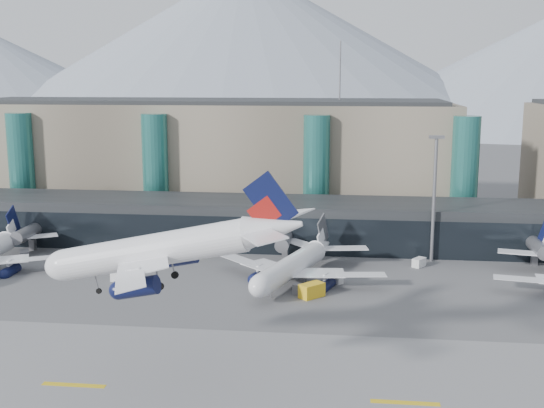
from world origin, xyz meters
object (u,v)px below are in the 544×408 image
Objects in this scene: veh_a at (120,277)px; veh_c at (303,290)px; veh_b at (196,253)px; veh_d at (419,262)px; jet_parked_mid at (299,256)px; hero_jet at (177,240)px; veh_h at (312,290)px; veh_f at (24,255)px; lightmast_mid at (434,191)px; veh_g at (337,280)px.

veh_a is 34.27m from veh_c.
veh_a is 1.16× the size of veh_b.
veh_a is at bearing 134.08° from veh_b.
veh_d is (45.57, -2.14, 0.10)m from veh_b.
veh_a is at bearing 117.91° from jet_parked_mid.
veh_c is at bearing -152.43° from jet_parked_mid.
veh_a is 1.02× the size of veh_d.
jet_parked_mid is at bearing 121.06° from veh_c.
veh_h is (13.94, 35.56, -17.16)m from hero_jet.
hero_jet is 49.20m from jet_parked_mid.
veh_c is (23.92, -22.45, 0.14)m from veh_b.
hero_jet is 62.65m from veh_b.
veh_f is at bearing 164.40° from veh_a.
veh_h is (-22.98, -25.97, -13.22)m from lightmast_mid.
jet_parked_mid reaches higher than veh_f.
veh_h is at bearing 75.25° from hero_jet.
veh_g is at bearing -137.14° from lightmast_mid.
veh_f is at bearing 117.25° from veh_h.
veh_f is (-57.14, 7.11, -3.39)m from jet_parked_mid.
jet_parked_mid reaches higher than veh_h.
hero_jet reaches higher than veh_c.
veh_d is (21.65, 20.31, -0.05)m from veh_c.
veh_c is at bearing -150.32° from veh_b.
hero_jet is at bearing -176.97° from veh_d.
veh_b is 0.81× the size of veh_c.
veh_a is 20.98m from veh_b.
veh_b is 35.19m from veh_f.
veh_h is (-4.13, -8.48, 0.59)m from veh_g.
lightmast_mid is 50.44m from veh_b.
hero_jet is 12.96× the size of veh_b.
jet_parked_mid reaches higher than veh_g.
veh_b is 34.66m from veh_h.
lightmast_mid reaches higher than veh_g.
veh_a reaches higher than veh_b.
veh_d is at bearing -109.82° from veh_b.
veh_f is at bearing -174.14° from lightmast_mid.
veh_d is 0.69× the size of veh_h.
veh_d is (55.67, 16.25, -0.01)m from veh_a.
veh_c is (12.34, 36.55, -17.45)m from hero_jet.
jet_parked_mid is at bearing -124.00° from veh_f.
veh_g is 9.45m from veh_h.
veh_g is at bearing 74.77° from veh_c.
hero_jet is 42.34m from veh_c.
veh_a is (-21.68, 40.62, -17.49)m from hero_jet.
hero_jet is at bearing -68.09° from veh_g.
veh_b is 0.88× the size of veh_d.
lightmast_mid is 7.83× the size of veh_c.
hero_jet is 11.13× the size of veh_a.
veh_d is at bearing 83.09° from veh_g.
hero_jet reaches higher than veh_h.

